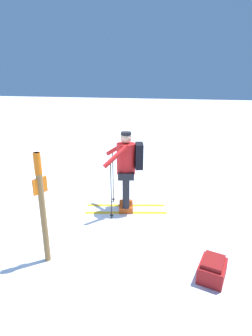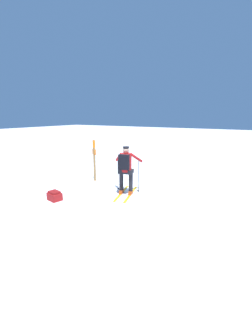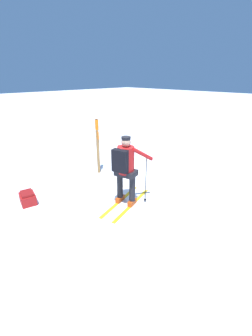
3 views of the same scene
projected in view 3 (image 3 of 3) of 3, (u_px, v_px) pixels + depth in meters
ground_plane at (124, 185)px, 6.70m from camera, size 80.00×80.00×0.00m
skier at (125, 166)px, 5.34m from camera, size 1.08×1.83×1.74m
dropped_backpack at (28, 198)px, 5.68m from camera, size 0.52×0.44×0.32m
trail_marker at (98, 142)px, 7.15m from camera, size 0.24×0.11×1.77m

